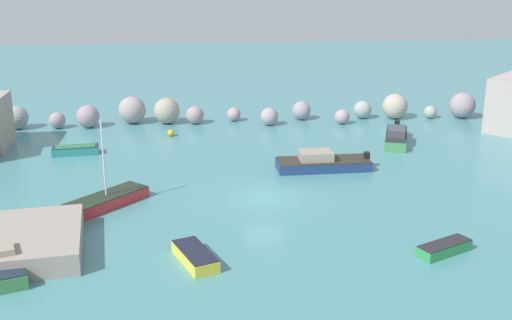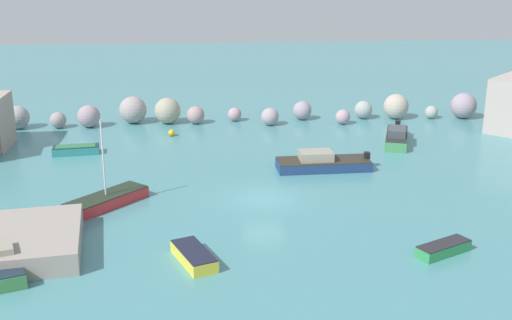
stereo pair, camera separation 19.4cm
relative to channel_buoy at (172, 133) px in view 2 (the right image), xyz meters
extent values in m
plane|color=teal|center=(6.27, -15.65, -0.28)|extent=(160.00, 160.00, 0.00)
sphere|color=#9B9B9F|center=(-13.72, 3.78, 0.76)|extent=(2.08, 2.08, 2.08)
sphere|color=#9C8F93|center=(-10.20, 3.69, 0.45)|extent=(1.45, 1.45, 1.45)
sphere|color=#9F8893|center=(-7.49, 3.71, 0.74)|extent=(2.03, 2.03, 2.03)
sphere|color=#9F9392|center=(-3.65, 4.91, 0.97)|extent=(2.49, 2.49, 2.49)
sphere|color=#A39985|center=(-0.48, 4.50, 0.92)|extent=(2.39, 2.39, 2.39)
sphere|color=#A38888|center=(2.08, 4.14, 0.54)|extent=(1.64, 1.64, 1.64)
sphere|color=#AA8C94|center=(5.72, 4.82, 0.36)|extent=(1.28, 1.28, 1.28)
sphere|color=#A29198|center=(8.83, 2.93, 0.53)|extent=(1.61, 1.61, 1.61)
sphere|color=#9B8C9A|center=(12.10, 4.78, 0.60)|extent=(1.75, 1.75, 1.75)
sphere|color=#AD909A|center=(15.54, 2.73, 0.40)|extent=(1.35, 1.35, 1.35)
sphere|color=#999F9E|center=(17.96, 4.68, 0.57)|extent=(1.69, 1.69, 1.69)
sphere|color=#B0A495|center=(21.02, 4.37, 0.90)|extent=(2.36, 2.36, 2.36)
sphere|color=#9DA498|center=(24.41, 4.08, 0.33)|extent=(1.22, 1.22, 1.22)
sphere|color=gray|center=(27.46, 3.95, 0.93)|extent=(2.42, 2.42, 2.42)
sphere|color=gold|center=(0.00, 0.00, 0.00)|extent=(0.56, 0.56, 0.56)
cube|color=navy|center=(11.20, -10.16, 0.05)|extent=(6.75, 2.49, 0.67)
cube|color=#2F2A21|center=(11.20, -10.16, 0.42)|extent=(6.61, 2.44, 0.06)
cube|color=#9E937F|center=(10.63, -10.17, 0.74)|extent=(2.39, 1.70, 0.70)
cube|color=black|center=(14.40, -10.09, 0.64)|extent=(0.37, 0.45, 0.50)
cube|color=red|center=(-3.46, -15.98, 0.05)|extent=(5.00, 5.18, 0.66)
cube|color=#212D1F|center=(-3.46, -15.98, 0.41)|extent=(4.90, 5.07, 0.06)
cylinder|color=silver|center=(-3.46, -15.98, 2.77)|extent=(0.10, 0.10, 4.78)
cube|color=#418A52|center=(18.51, -4.03, 0.11)|extent=(3.41, 5.90, 0.79)
cube|color=#232929|center=(18.51, -4.03, 0.54)|extent=(3.35, 5.78, 0.06)
cube|color=#3F444C|center=(18.32, -4.59, 0.84)|extent=(2.04, 2.59, 0.67)
cube|color=black|center=(19.37, -1.49, 0.76)|extent=(0.53, 0.48, 0.50)
cube|color=teal|center=(-7.23, -4.64, 0.01)|extent=(3.63, 1.69, 0.59)
cube|color=#1D322F|center=(-7.23, -4.64, 0.34)|extent=(3.56, 1.65, 0.06)
cube|color=#2D7047|center=(-7.23, -4.64, 0.35)|extent=(3.09, 1.43, 0.08)
cube|color=yellow|center=(1.88, -24.16, 0.02)|extent=(2.42, 3.59, 0.60)
cube|color=#1B1E2F|center=(1.88, -24.16, 0.35)|extent=(2.37, 3.52, 0.06)
cube|color=#2E8B4A|center=(14.64, -24.43, -0.01)|extent=(3.21, 2.27, 0.54)
cube|color=#252429|center=(14.64, -24.43, 0.29)|extent=(3.15, 2.22, 0.06)
camera|label=1|loc=(2.08, -53.14, 14.16)|focal=44.69mm
camera|label=2|loc=(2.27, -53.15, 14.16)|focal=44.69mm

